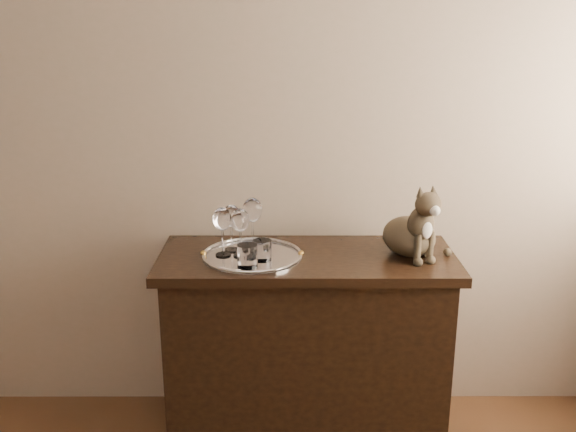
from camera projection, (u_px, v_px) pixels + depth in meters
name	position (u px, v px, depth m)	size (l,w,h in m)	color
wall_back	(166.00, 120.00, 2.74)	(4.00, 0.10, 2.70)	tan
sideboard	(306.00, 349.00, 2.71)	(1.20, 0.50, 0.85)	black
tray	(252.00, 257.00, 2.56)	(0.40, 0.40, 0.01)	silver
wine_glass_a	(232.00, 228.00, 2.59)	(0.07, 0.07, 0.19)	white
wine_glass_b	(253.00, 223.00, 2.63)	(0.08, 0.08, 0.21)	white
wine_glass_c	(223.00, 232.00, 2.54)	(0.08, 0.08, 0.20)	white
wine_glass_d	(240.00, 232.00, 2.53)	(0.07, 0.07, 0.20)	white
tumbler_a	(262.00, 250.00, 2.50)	(0.07, 0.07, 0.08)	white
tumbler_b	(247.00, 256.00, 2.43)	(0.08, 0.08, 0.09)	white
cat	(410.00, 218.00, 2.55)	(0.31, 0.29, 0.31)	#503B2F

